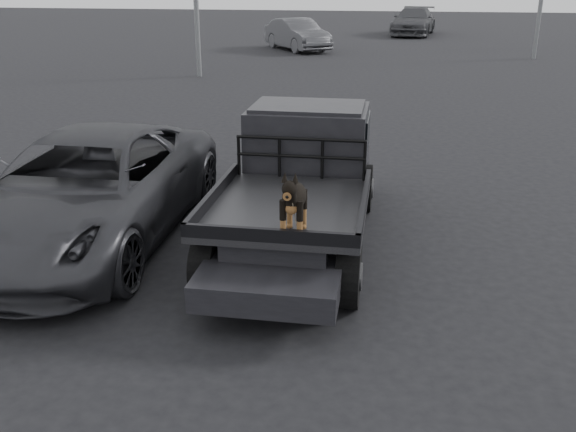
% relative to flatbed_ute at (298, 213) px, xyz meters
% --- Properties ---
extents(ground, '(120.00, 120.00, 0.00)m').
position_rel_flatbed_ute_xyz_m(ground, '(0.36, -1.72, -0.46)').
color(ground, black).
rests_on(ground, ground).
extents(flatbed_ute, '(2.00, 5.40, 0.92)m').
position_rel_flatbed_ute_xyz_m(flatbed_ute, '(0.00, 0.00, 0.00)').
color(flatbed_ute, black).
rests_on(flatbed_ute, ground).
extents(ute_cab, '(1.72, 1.30, 0.88)m').
position_rel_flatbed_ute_xyz_m(ute_cab, '(0.00, 0.95, 0.90)').
color(ute_cab, black).
rests_on(ute_cab, flatbed_ute).
extents(headache_rack, '(1.80, 0.08, 0.55)m').
position_rel_flatbed_ute_xyz_m(headache_rack, '(0.00, 0.20, 0.74)').
color(headache_rack, black).
rests_on(headache_rack, flatbed_ute).
extents(dog, '(0.32, 0.60, 0.74)m').
position_rel_flatbed_ute_xyz_m(dog, '(0.22, -1.86, 0.83)').
color(dog, black).
rests_on(dog, flatbed_ute).
extents(parked_suv, '(2.59, 5.49, 1.52)m').
position_rel_flatbed_ute_xyz_m(parked_suv, '(-2.95, -0.33, 0.30)').
color(parked_suv, '#313136').
rests_on(parked_suv, ground).
extents(distant_car_a, '(3.86, 4.60, 1.48)m').
position_rel_flatbed_ute_xyz_m(distant_car_a, '(-3.59, 23.75, 0.28)').
color(distant_car_a, '#45454A').
rests_on(distant_car_a, ground).
extents(distant_car_b, '(3.00, 5.78, 1.60)m').
position_rel_flatbed_ute_xyz_m(distant_car_b, '(2.16, 32.90, 0.34)').
color(distant_car_b, '#3E3F43').
rests_on(distant_car_b, ground).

